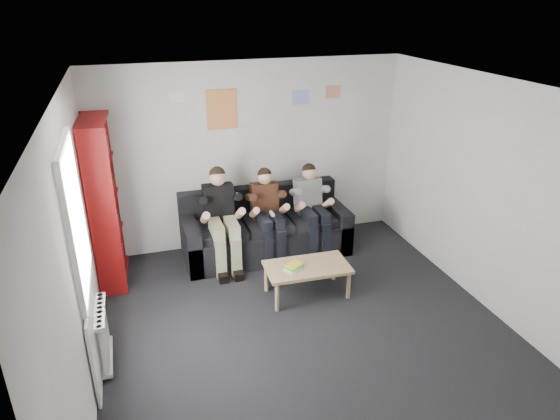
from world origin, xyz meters
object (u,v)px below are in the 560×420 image
object	(u,v)px
bookshelf	(104,203)
coffee_table	(307,269)
person_left	(222,219)
sofa	(265,231)
person_middle	(268,215)
person_right	(312,210)

from	to	relation	value
bookshelf	coffee_table	xyz separation A→B (m)	(2.32, -1.19, -0.71)
bookshelf	person_left	distance (m)	1.53
sofa	coffee_table	bearing A→B (deg)	-81.60
sofa	bookshelf	world-z (taller)	bookshelf
sofa	bookshelf	size ratio (longest dim) A/B	1.10
person_left	person_middle	xyz separation A→B (m)	(0.66, 0.00, -0.03)
coffee_table	person_middle	distance (m)	1.13
coffee_table	person_left	bearing A→B (deg)	128.45
sofa	person_left	distance (m)	0.78
person_middle	person_right	size ratio (longest dim) A/B	1.00
bookshelf	coffee_table	size ratio (longest dim) A/B	2.08
person_left	person_middle	world-z (taller)	person_left
person_right	coffee_table	bearing A→B (deg)	-117.20
sofa	coffee_table	size ratio (longest dim) A/B	2.28
coffee_table	person_middle	size ratio (longest dim) A/B	0.79
person_left	person_right	xyz separation A→B (m)	(1.32, 0.01, -0.03)
person_right	sofa	bearing A→B (deg)	159.18
bookshelf	person_right	world-z (taller)	bookshelf
sofa	person_right	world-z (taller)	person_right
bookshelf	person_right	xyz separation A→B (m)	(2.79, -0.12, -0.41)
person_left	person_middle	size ratio (longest dim) A/B	1.06
sofa	coffee_table	world-z (taller)	sofa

